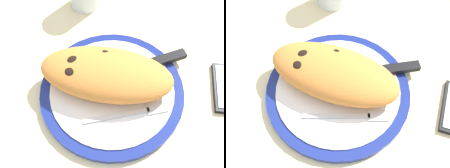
% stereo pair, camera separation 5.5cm
% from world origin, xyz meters
% --- Properties ---
extents(ground_plane, '(1.50, 1.50, 0.03)m').
position_xyz_m(ground_plane, '(0.00, 0.00, -0.01)').
color(ground_plane, beige).
extents(plate, '(0.29, 0.29, 0.02)m').
position_xyz_m(plate, '(0.00, 0.00, 0.01)').
color(plate, navy).
rests_on(plate, ground_plane).
extents(calzone, '(0.29, 0.20, 0.06)m').
position_xyz_m(calzone, '(-0.01, 0.02, 0.05)').
color(calzone, orange).
rests_on(calzone, plate).
extents(fork, '(0.17, 0.03, 0.00)m').
position_xyz_m(fork, '(0.03, -0.06, 0.02)').
color(fork, silver).
rests_on(fork, plate).
extents(knife, '(0.24, 0.07, 0.01)m').
position_xyz_m(knife, '(0.08, 0.04, 0.02)').
color(knife, silver).
rests_on(knife, plate).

